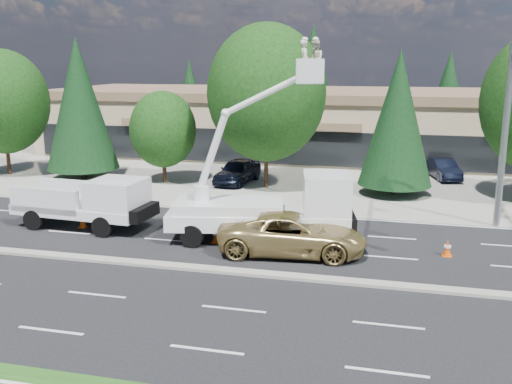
# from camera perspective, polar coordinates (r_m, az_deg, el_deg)

# --- Properties ---
(ground) EXTENTS (140.00, 140.00, 0.00)m
(ground) POSITION_cam_1_polar(r_m,az_deg,el_deg) (22.11, 0.05, -8.27)
(ground) COLOR black
(ground) RESTS_ON ground
(concrete_apron) EXTENTS (140.00, 22.00, 0.01)m
(concrete_apron) POSITION_cam_1_polar(r_m,az_deg,el_deg) (41.10, 6.65, 1.71)
(concrete_apron) COLOR gray
(concrete_apron) RESTS_ON ground
(road_median) EXTENTS (120.00, 0.55, 0.12)m
(road_median) POSITION_cam_1_polar(r_m,az_deg,el_deg) (22.09, 0.05, -8.13)
(road_median) COLOR gray
(road_median) RESTS_ON ground
(strip_mall) EXTENTS (50.40, 15.40, 5.50)m
(strip_mall) POSITION_cam_1_polar(r_m,az_deg,el_deg) (50.49, 8.16, 7.02)
(strip_mall) COLOR tan
(strip_mall) RESTS_ON ground
(tree_front_a) EXTENTS (6.38, 6.38, 8.85)m
(tree_front_a) POSITION_cam_1_polar(r_m,az_deg,el_deg) (44.22, -24.01, 8.25)
(tree_front_a) COLOR #332114
(tree_front_a) RESTS_ON ground
(tree_front_b) EXTENTS (4.86, 4.86, 9.59)m
(tree_front_b) POSITION_cam_1_polar(r_m,az_deg,el_deg) (40.86, -17.23, 8.43)
(tree_front_b) COLOR #332114
(tree_front_b) RESTS_ON ground
(tree_front_c) EXTENTS (4.40, 4.40, 6.11)m
(tree_front_c) POSITION_cam_1_polar(r_m,az_deg,el_deg) (38.30, -9.29, 6.20)
(tree_front_c) COLOR #332114
(tree_front_c) RESTS_ON ground
(tree_front_d) EXTENTS (7.44, 7.44, 10.33)m
(tree_front_d) POSITION_cam_1_polar(r_m,az_deg,el_deg) (35.94, 1.06, 9.88)
(tree_front_d) COLOR #332114
(tree_front_d) RESTS_ON ground
(tree_front_e) EXTENTS (4.41, 4.41, 8.68)m
(tree_front_e) POSITION_cam_1_polar(r_m,az_deg,el_deg) (35.17, 13.98, 7.17)
(tree_front_e) COLOR #332114
(tree_front_e) RESTS_ON ground
(tree_back_a) EXTENTS (4.07, 4.07, 8.03)m
(tree_back_a) POSITION_cam_1_polar(r_m,az_deg,el_deg) (66.20, -6.62, 9.76)
(tree_back_a) COLOR #332114
(tree_back_a) RESTS_ON ground
(tree_back_b) EXTENTS (5.94, 5.94, 11.72)m
(tree_back_b) POSITION_cam_1_polar(r_m,az_deg,el_deg) (62.66, 5.68, 11.41)
(tree_back_b) COLOR #332114
(tree_back_b) RESTS_ON ground
(tree_back_c) EXTENTS (4.55, 4.55, 8.96)m
(tree_back_c) POSITION_cam_1_polar(r_m,az_deg,el_deg) (62.31, 18.67, 9.43)
(tree_back_c) COLOR #332114
(tree_back_c) RESTS_ON ground
(utility_pickup) EXTENTS (6.72, 2.97, 2.51)m
(utility_pickup) POSITION_cam_1_polar(r_m,az_deg,el_deg) (28.92, -16.29, -1.49)
(utility_pickup) COLOR white
(utility_pickup) RESTS_ON ground
(bucket_truck) EXTENTS (8.48, 3.98, 8.99)m
(bucket_truck) POSITION_cam_1_polar(r_m,az_deg,el_deg) (25.62, 1.84, -0.74)
(bucket_truck) COLOR white
(bucket_truck) RESTS_ON ground
(traffic_cone_a) EXTENTS (0.40, 0.40, 0.70)m
(traffic_cone_a) POSITION_cam_1_polar(r_m,az_deg,el_deg) (29.28, -16.95, -2.77)
(traffic_cone_a) COLOR #DE4807
(traffic_cone_a) RESTS_ON ground
(traffic_cone_b) EXTENTS (0.40, 0.40, 0.70)m
(traffic_cone_b) POSITION_cam_1_polar(r_m,az_deg,el_deg) (25.79, -4.02, -4.35)
(traffic_cone_b) COLOR #DE4807
(traffic_cone_b) RESTS_ON ground
(traffic_cone_c) EXTENTS (0.40, 0.40, 0.70)m
(traffic_cone_c) POSITION_cam_1_polar(r_m,az_deg,el_deg) (25.74, 2.90, -4.36)
(traffic_cone_c) COLOR #DE4807
(traffic_cone_c) RESTS_ON ground
(traffic_cone_d) EXTENTS (0.40, 0.40, 0.70)m
(traffic_cone_d) POSITION_cam_1_polar(r_m,az_deg,el_deg) (25.32, 18.59, -5.36)
(traffic_cone_d) COLOR #DE4807
(traffic_cone_d) RESTS_ON ground
(minivan) EXTENTS (6.48, 3.44, 1.73)m
(minivan) POSITION_cam_1_polar(r_m,az_deg,el_deg) (24.24, 3.66, -4.19)
(minivan) COLOR #A78E51
(minivan) RESTS_ON ground
(parked_car_west) EXTENTS (2.57, 5.00, 1.63)m
(parked_car_west) POSITION_cam_1_polar(r_m,az_deg,el_deg) (38.08, -1.86, 2.12)
(parked_car_west) COLOR black
(parked_car_west) RESTS_ON ground
(parked_car_east) EXTENTS (2.39, 4.36, 1.36)m
(parked_car_east) POSITION_cam_1_polar(r_m,az_deg,el_deg) (41.50, 18.24, 2.19)
(parked_car_east) COLOR black
(parked_car_east) RESTS_ON ground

